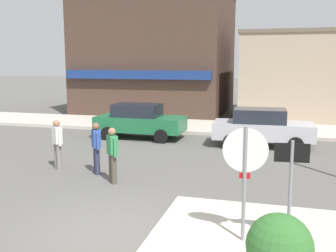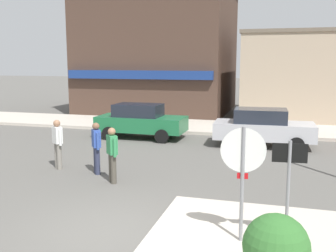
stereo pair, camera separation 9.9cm
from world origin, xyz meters
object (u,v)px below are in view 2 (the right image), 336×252
at_px(parked_car_nearest, 141,120).
at_px(pedestrian_crossing_near, 96,146).
at_px(stop_sign, 243,169).
at_px(pedestrian_crossing_far, 58,143).
at_px(one_way_sign, 288,184).
at_px(parked_car_second, 263,127).
at_px(pedestrian_kerb_side, 112,153).

distance_m(parked_car_nearest, pedestrian_crossing_near, 5.92).
bearing_deg(stop_sign, pedestrian_crossing_near, 141.69).
bearing_deg(pedestrian_crossing_far, one_way_sign, -29.65).
bearing_deg(parked_car_nearest, pedestrian_crossing_far, -97.89).
height_order(parked_car_second, pedestrian_crossing_near, pedestrian_crossing_near).
xyz_separation_m(parked_car_second, pedestrian_crossing_near, (-4.77, -5.51, 0.06)).
distance_m(one_way_sign, pedestrian_crossing_near, 6.79).
distance_m(one_way_sign, parked_car_nearest, 11.57).
relative_size(one_way_sign, pedestrian_kerb_side, 1.30).
distance_m(one_way_sign, pedestrian_kerb_side, 5.68).
bearing_deg(parked_car_nearest, one_way_sign, -57.21).
height_order(pedestrian_crossing_near, pedestrian_kerb_side, same).
distance_m(parked_car_nearest, pedestrian_crossing_far, 5.76).
bearing_deg(pedestrian_kerb_side, parked_car_nearest, 102.96).
height_order(stop_sign, pedestrian_kerb_side, stop_sign).
relative_size(stop_sign, pedestrian_kerb_side, 1.43).
bearing_deg(pedestrian_kerb_side, pedestrian_crossing_far, 158.57).
distance_m(stop_sign, parked_car_second, 9.31).
height_order(one_way_sign, parked_car_nearest, one_way_sign).
relative_size(parked_car_nearest, pedestrian_crossing_near, 2.50).
bearing_deg(pedestrian_crossing_far, stop_sign, -32.36).
bearing_deg(parked_car_second, pedestrian_crossing_far, -139.48).
xyz_separation_m(parked_car_second, pedestrian_crossing_far, (-6.23, -5.33, 0.06)).
relative_size(parked_car_nearest, pedestrian_crossing_far, 2.50).
distance_m(stop_sign, parked_car_nearest, 11.12).
bearing_deg(parked_car_nearest, stop_sign, -60.54).
height_order(stop_sign, pedestrian_crossing_near, stop_sign).
distance_m(parked_car_second, pedestrian_crossing_near, 7.29).
relative_size(stop_sign, one_way_sign, 1.10).
bearing_deg(stop_sign, pedestrian_crossing_far, 147.64).
bearing_deg(one_way_sign, pedestrian_crossing_far, 150.35).
bearing_deg(parked_car_second, stop_sign, -89.91).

